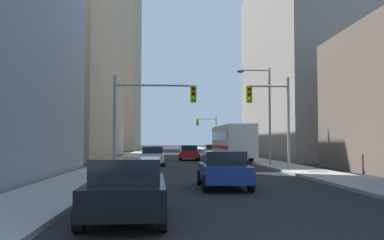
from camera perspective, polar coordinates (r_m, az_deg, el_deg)
sidewalk_left at (r=52.31m, az=-7.96°, el=-4.91°), size 2.93×160.00×0.15m
sidewalk_right at (r=52.84m, az=5.88°, el=-4.90°), size 2.93×160.00×0.15m
city_bus at (r=40.63m, az=5.49°, el=-2.89°), size 2.67×11.53×3.40m
sedan_black at (r=10.40m, az=-8.86°, el=-9.25°), size 1.95×4.25×1.52m
sedan_blue at (r=17.26m, az=4.34°, el=-6.74°), size 1.95×4.22×1.52m
sedan_white at (r=33.31m, az=-5.38°, el=-4.88°), size 1.95×4.23×1.52m
sedan_red at (r=42.08m, az=-0.41°, el=-4.48°), size 1.95×4.25×1.52m
sedan_silver at (r=49.78m, az=2.81°, el=-4.23°), size 1.95×4.21×1.52m
traffic_signal_near_left at (r=26.02m, az=-5.61°, el=1.91°), size 5.16×0.44×6.00m
traffic_signal_near_right at (r=26.80m, az=10.66°, el=1.57°), size 2.79×0.44×6.00m
traffic_signal_far_right at (r=65.19m, az=2.14°, el=-1.07°), size 3.20×0.44×6.00m
street_lamp_right at (r=32.04m, az=9.85°, el=1.85°), size 2.57×0.32×7.50m
building_left_mid_office at (r=54.04m, az=-22.96°, el=8.84°), size 22.50×27.37×25.42m
building_left_far_tower at (r=96.07m, az=-12.03°, el=10.17°), size 15.57×21.89×47.11m
building_right_mid_block at (r=52.29m, az=19.39°, el=7.14°), size 18.45×25.28×21.79m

